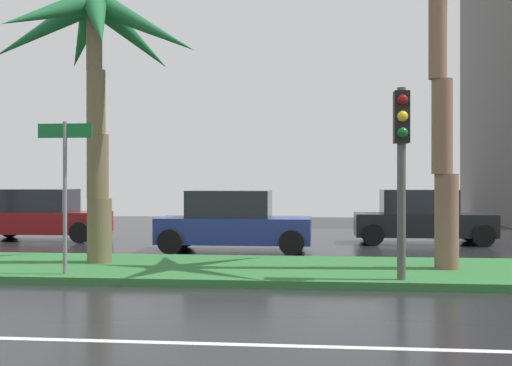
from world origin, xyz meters
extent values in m
cube|color=black|center=(0.00, 9.00, -0.05)|extent=(90.00, 42.00, 0.10)
cube|color=#2D6B33|center=(0.00, 8.00, 0.07)|extent=(85.50, 4.00, 0.15)
cylinder|color=brown|center=(0.23, 8.28, 0.87)|extent=(0.55, 0.55, 1.44)
cylinder|color=brown|center=(0.20, 8.25, 2.31)|extent=(0.48, 0.48, 1.44)
cylinder|color=brown|center=(0.17, 8.21, 3.75)|extent=(0.42, 0.42, 1.44)
cylinder|color=brown|center=(0.14, 8.18, 5.20)|extent=(0.35, 0.35, 1.44)
sphere|color=#1C5D31|center=(0.14, 8.18, 6.02)|extent=(0.90, 0.90, 0.90)
cone|color=#1C5D31|center=(1.30, 8.13, 5.43)|extent=(2.58, 0.67, 1.68)
cone|color=#1C5D31|center=(0.72, 9.18, 5.44)|extent=(1.77, 2.50, 1.66)
cone|color=#1C5D31|center=(-0.49, 9.17, 5.47)|extent=(1.87, 2.47, 1.61)
cone|color=#1C5D31|center=(-0.99, 8.10, 5.40)|extent=(2.58, 0.74, 1.73)
cone|color=#1C5D31|center=(-0.39, 7.12, 5.51)|extent=(1.67, 2.57, 1.53)
cone|color=#1C5D31|center=(0.59, 7.18, 5.33)|extent=(1.53, 2.50, 1.85)
cylinder|color=brown|center=(7.81, 8.03, 1.14)|extent=(0.49, 0.49, 1.98)
cylinder|color=brown|center=(7.72, 8.00, 3.12)|extent=(0.43, 0.43, 1.98)
cylinder|color=brown|center=(7.62, 7.97, 5.10)|extent=(0.37, 0.37, 1.98)
cylinder|color=#4C4C47|center=(6.68, 6.40, 1.93)|extent=(0.16, 0.16, 3.56)
cube|color=black|center=(6.68, 6.40, 3.16)|extent=(0.28, 0.32, 0.96)
sphere|color=maroon|center=(6.68, 6.23, 3.46)|extent=(0.20, 0.20, 0.20)
sphere|color=yellow|center=(6.68, 6.23, 3.16)|extent=(0.20, 0.20, 0.20)
sphere|color=#0F591E|center=(6.68, 6.23, 2.86)|extent=(0.20, 0.20, 0.20)
cylinder|color=slate|center=(0.19, 6.45, 1.65)|extent=(0.08, 0.08, 3.00)
cube|color=#146B2D|center=(0.19, 6.45, 2.97)|extent=(1.10, 0.03, 0.28)
cube|color=maroon|center=(-4.17, 15.01, 0.60)|extent=(4.30, 1.76, 0.72)
cube|color=#1E2328|center=(-4.32, 15.01, 1.34)|extent=(2.30, 1.58, 0.76)
cylinder|color=black|center=(-2.52, 15.91, 0.34)|extent=(0.68, 0.22, 0.68)
cylinder|color=black|center=(-2.52, 14.11, 0.34)|extent=(0.68, 0.22, 0.68)
cylinder|color=black|center=(-5.82, 15.91, 0.34)|extent=(0.68, 0.22, 0.68)
cube|color=navy|center=(2.76, 12.23, 0.60)|extent=(4.30, 1.76, 0.72)
cube|color=#1E2328|center=(2.61, 12.23, 1.34)|extent=(2.30, 1.58, 0.76)
cylinder|color=black|center=(4.41, 13.13, 0.34)|extent=(0.68, 0.22, 0.68)
cylinder|color=black|center=(4.41, 11.33, 0.34)|extent=(0.68, 0.22, 0.68)
cylinder|color=black|center=(1.11, 13.13, 0.34)|extent=(0.68, 0.22, 0.68)
cylinder|color=black|center=(1.11, 11.33, 0.34)|extent=(0.68, 0.22, 0.68)
cube|color=black|center=(8.43, 15.08, 0.60)|extent=(4.30, 1.76, 0.72)
cube|color=#1E2328|center=(8.28, 15.08, 1.34)|extent=(2.30, 1.58, 0.76)
cylinder|color=black|center=(10.08, 15.98, 0.34)|extent=(0.68, 0.22, 0.68)
cylinder|color=black|center=(10.08, 14.18, 0.34)|extent=(0.68, 0.22, 0.68)
cylinder|color=black|center=(6.78, 15.98, 0.34)|extent=(0.68, 0.22, 0.68)
cylinder|color=black|center=(6.78, 14.18, 0.34)|extent=(0.68, 0.22, 0.68)
camera|label=1|loc=(5.22, -5.54, 1.95)|focal=44.48mm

